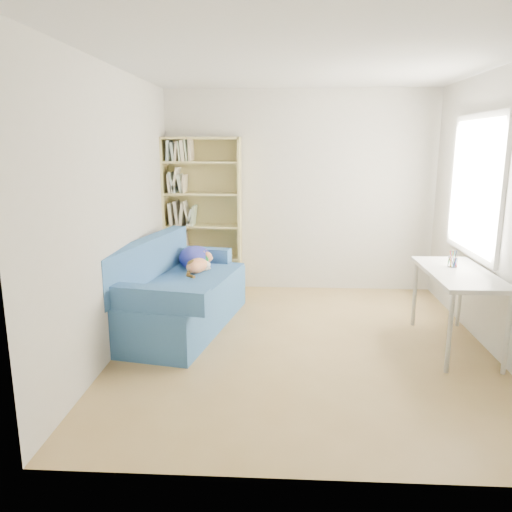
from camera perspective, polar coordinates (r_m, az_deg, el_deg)
The scene contains 6 objects.
ground at distance 4.95m, azimuth 5.36°, elevation -10.10°, with size 4.00×4.00×0.00m, color olive.
room_shell at distance 4.61m, azimuth 7.01°, elevation 9.16°, with size 3.54×4.04×2.62m.
sofa at distance 5.38m, azimuth -9.00°, elevation -4.31°, with size 1.25×2.07×0.94m.
bookshelf at distance 6.55m, azimuth -6.11°, elevation 3.90°, with size 1.00×0.31×2.00m.
desk at distance 5.05m, azimuth 22.13°, elevation -2.42°, with size 0.57×1.25×0.75m.
pen_cup at distance 5.17m, azimuth 21.56°, elevation -0.50°, with size 0.09×0.09×0.17m.
Camera 1 is at (-0.20, -4.56, 1.91)m, focal length 35.00 mm.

